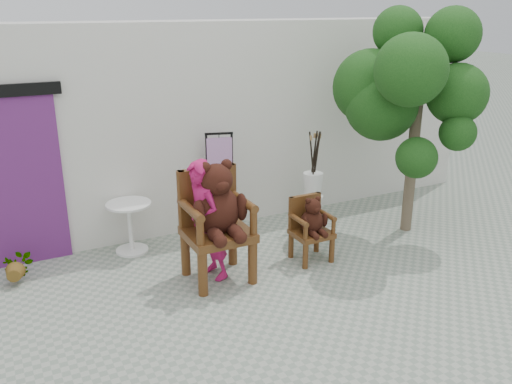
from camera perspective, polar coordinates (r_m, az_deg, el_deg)
ground_plane at (r=6.40m, az=7.29°, el=-11.15°), size 60.00×60.00×0.00m
back_wall at (r=8.45m, az=-4.14°, el=7.37°), size 9.00×1.00×3.00m
doorway at (r=7.40m, az=-24.30°, el=1.32°), size 1.40×0.11×2.33m
chair_big at (r=6.48m, az=-4.20°, el=-2.06°), size 0.77×0.80×1.51m
chair_small at (r=7.11m, az=5.82°, el=-3.20°), size 0.49×0.48×0.88m
person at (r=6.51m, az=-5.18°, el=-3.06°), size 0.44×0.60×1.53m
cafe_table at (r=7.52m, az=-13.13°, el=-3.03°), size 0.60×0.60×0.70m
display_stand at (r=7.91m, az=-3.78°, el=-0.32°), size 0.53×0.46×1.51m
stool_bucket at (r=8.25m, az=6.02°, el=0.85°), size 0.32×0.32×1.45m
tree at (r=7.82m, az=15.05°, el=10.90°), size 1.78×1.90×3.21m
potted_plant at (r=7.26m, az=-23.85°, el=-7.18°), size 0.41×0.37×0.39m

